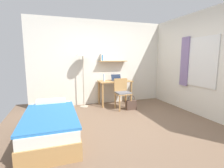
{
  "coord_description": "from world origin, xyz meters",
  "views": [
    {
      "loc": [
        -1.41,
        -3.13,
        1.45
      ],
      "look_at": [
        -0.18,
        0.51,
        0.85
      ],
      "focal_mm": 26.83,
      "sensor_mm": 36.0,
      "label": 1
    }
  ],
  "objects_px": {
    "laptop": "(116,79)",
    "bed": "(51,125)",
    "desk": "(115,85)",
    "book_stack": "(124,80)",
    "desk_chair": "(122,92)",
    "handbag": "(131,105)",
    "water_bottle": "(104,78)",
    "standing_lamp": "(83,56)"
  },
  "relations": [
    {
      "from": "book_stack",
      "to": "handbag",
      "type": "bearing_deg",
      "value": -95.31
    },
    {
      "from": "bed",
      "to": "laptop",
      "type": "bearing_deg",
      "value": 42.33
    },
    {
      "from": "desk_chair",
      "to": "laptop",
      "type": "distance_m",
      "value": 0.61
    },
    {
      "from": "handbag",
      "to": "standing_lamp",
      "type": "bearing_deg",
      "value": 150.21
    },
    {
      "from": "bed",
      "to": "water_bottle",
      "type": "height_order",
      "value": "water_bottle"
    },
    {
      "from": "bed",
      "to": "water_bottle",
      "type": "xyz_separation_m",
      "value": [
        1.5,
        1.69,
        0.62
      ]
    },
    {
      "from": "laptop",
      "to": "book_stack",
      "type": "xyz_separation_m",
      "value": [
        0.26,
        -0.01,
        -0.03
      ]
    },
    {
      "from": "desk",
      "to": "book_stack",
      "type": "relative_size",
      "value": 4.55
    },
    {
      "from": "bed",
      "to": "desk_chair",
      "type": "distance_m",
      "value": 2.27
    },
    {
      "from": "desk_chair",
      "to": "water_bottle",
      "type": "bearing_deg",
      "value": 130.64
    },
    {
      "from": "water_bottle",
      "to": "book_stack",
      "type": "height_order",
      "value": "water_bottle"
    },
    {
      "from": "laptop",
      "to": "book_stack",
      "type": "relative_size",
      "value": 1.48
    },
    {
      "from": "standing_lamp",
      "to": "water_bottle",
      "type": "distance_m",
      "value": 0.9
    },
    {
      "from": "bed",
      "to": "standing_lamp",
      "type": "height_order",
      "value": "standing_lamp"
    },
    {
      "from": "laptop",
      "to": "bed",
      "type": "bearing_deg",
      "value": -137.67
    },
    {
      "from": "water_bottle",
      "to": "bed",
      "type": "bearing_deg",
      "value": -131.57
    },
    {
      "from": "water_bottle",
      "to": "standing_lamp",
      "type": "bearing_deg",
      "value": 173.98
    },
    {
      "from": "desk_chair",
      "to": "book_stack",
      "type": "bearing_deg",
      "value": 62.19
    },
    {
      "from": "desk",
      "to": "water_bottle",
      "type": "relative_size",
      "value": 4.65
    },
    {
      "from": "water_bottle",
      "to": "laptop",
      "type": "bearing_deg",
      "value": 7.66
    },
    {
      "from": "desk",
      "to": "laptop",
      "type": "relative_size",
      "value": 3.08
    },
    {
      "from": "bed",
      "to": "water_bottle",
      "type": "bearing_deg",
      "value": 48.43
    },
    {
      "from": "desk_chair",
      "to": "laptop",
      "type": "height_order",
      "value": "laptop"
    },
    {
      "from": "handbag",
      "to": "book_stack",
      "type": "bearing_deg",
      "value": 84.69
    },
    {
      "from": "desk",
      "to": "desk_chair",
      "type": "xyz_separation_m",
      "value": [
        0.05,
        -0.49,
        -0.11
      ]
    },
    {
      "from": "standing_lamp",
      "to": "water_bottle",
      "type": "relative_size",
      "value": 7.93
    },
    {
      "from": "desk_chair",
      "to": "handbag",
      "type": "height_order",
      "value": "desk_chair"
    },
    {
      "from": "standing_lamp",
      "to": "water_bottle",
      "type": "height_order",
      "value": "standing_lamp"
    },
    {
      "from": "bed",
      "to": "handbag",
      "type": "xyz_separation_m",
      "value": [
        2.11,
        1.05,
        -0.1
      ]
    },
    {
      "from": "desk_chair",
      "to": "handbag",
      "type": "bearing_deg",
      "value": -37.99
    },
    {
      "from": "desk_chair",
      "to": "standing_lamp",
      "type": "xyz_separation_m",
      "value": [
        -1.01,
        0.54,
        1.02
      ]
    },
    {
      "from": "standing_lamp",
      "to": "laptop",
      "type": "relative_size",
      "value": 5.24
    },
    {
      "from": "bed",
      "to": "laptop",
      "type": "distance_m",
      "value": 2.65
    },
    {
      "from": "bed",
      "to": "desk_chair",
      "type": "bearing_deg",
      "value": 32.58
    },
    {
      "from": "book_stack",
      "to": "desk_chair",
      "type": "bearing_deg",
      "value": -117.81
    },
    {
      "from": "desk",
      "to": "book_stack",
      "type": "distance_m",
      "value": 0.36
    },
    {
      "from": "desk",
      "to": "book_stack",
      "type": "bearing_deg",
      "value": 4.49
    },
    {
      "from": "desk_chair",
      "to": "standing_lamp",
      "type": "distance_m",
      "value": 1.54
    },
    {
      "from": "laptop",
      "to": "desk",
      "type": "bearing_deg",
      "value": -148.61
    },
    {
      "from": "desk",
      "to": "water_bottle",
      "type": "height_order",
      "value": "water_bottle"
    },
    {
      "from": "bed",
      "to": "standing_lamp",
      "type": "relative_size",
      "value": 1.07
    },
    {
      "from": "desk_chair",
      "to": "book_stack",
      "type": "relative_size",
      "value": 3.9
    }
  ]
}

